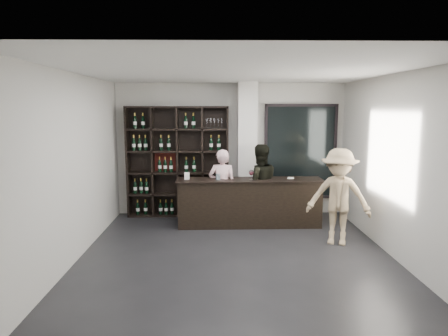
{
  "coord_description": "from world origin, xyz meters",
  "views": [
    {
      "loc": [
        -0.32,
        -6.06,
        2.36
      ],
      "look_at": [
        -0.17,
        1.1,
        1.28
      ],
      "focal_mm": 32.0,
      "sensor_mm": 36.0,
      "label": 1
    }
  ],
  "objects_px": {
    "wine_shelf": "(178,162)",
    "taster_pink": "(222,187)",
    "tasting_counter": "(249,202)",
    "customer": "(339,197)",
    "taster_black": "(259,184)"
  },
  "relations": [
    {
      "from": "wine_shelf",
      "to": "customer",
      "type": "relative_size",
      "value": 1.43
    },
    {
      "from": "taster_black",
      "to": "taster_pink",
      "type": "bearing_deg",
      "value": -2.74
    },
    {
      "from": "taster_pink",
      "to": "customer",
      "type": "height_order",
      "value": "customer"
    },
    {
      "from": "wine_shelf",
      "to": "tasting_counter",
      "type": "xyz_separation_m",
      "value": [
        1.5,
        -0.82,
        -0.72
      ]
    },
    {
      "from": "tasting_counter",
      "to": "taster_black",
      "type": "xyz_separation_m",
      "value": [
        0.21,
        0.16,
        0.34
      ]
    },
    {
      "from": "taster_pink",
      "to": "wine_shelf",
      "type": "bearing_deg",
      "value": -28.2
    },
    {
      "from": "wine_shelf",
      "to": "tasting_counter",
      "type": "distance_m",
      "value": 1.85
    },
    {
      "from": "tasting_counter",
      "to": "wine_shelf",
      "type": "bearing_deg",
      "value": 150.75
    },
    {
      "from": "taster_black",
      "to": "customer",
      "type": "xyz_separation_m",
      "value": [
        1.24,
        -1.27,
        0.02
      ]
    },
    {
      "from": "tasting_counter",
      "to": "taster_pink",
      "type": "relative_size",
      "value": 1.88
    },
    {
      "from": "wine_shelf",
      "to": "taster_black",
      "type": "xyz_separation_m",
      "value": [
        1.71,
        -0.66,
        -0.38
      ]
    },
    {
      "from": "wine_shelf",
      "to": "tasting_counter",
      "type": "relative_size",
      "value": 0.82
    },
    {
      "from": "wine_shelf",
      "to": "taster_pink",
      "type": "height_order",
      "value": "wine_shelf"
    },
    {
      "from": "tasting_counter",
      "to": "customer",
      "type": "distance_m",
      "value": 1.86
    },
    {
      "from": "wine_shelf",
      "to": "taster_pink",
      "type": "bearing_deg",
      "value": -36.74
    }
  ]
}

